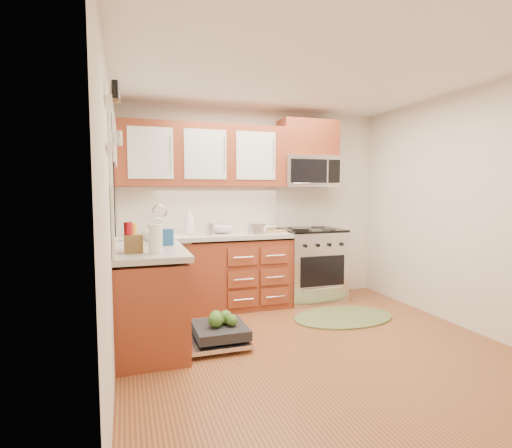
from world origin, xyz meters
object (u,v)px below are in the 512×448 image
object	(u,v)px
range	(311,264)
bowl_b	(222,230)
skillet	(300,230)
bowl_a	(267,228)
sink	(161,247)
rug	(343,317)
upper_cabinets	(203,156)
dishwasher	(216,335)
cutting_board	(276,231)
paper_towel_roll	(156,239)
cup	(261,230)
stock_pot	(257,229)
microwave	(308,172)

from	to	relation	value
range	bowl_b	xyz separation A→B (m)	(-1.19, 0.08, 0.49)
skillet	bowl_a	bearing A→B (deg)	123.93
skillet	bowl_a	xyz separation A→B (m)	(-0.28, 0.42, -0.01)
sink	bowl_a	world-z (taller)	bowl_a
rug	bowl_a	world-z (taller)	bowl_a
upper_cabinets	bowl_b	distance (m)	0.93
dishwasher	cutting_board	distance (m)	1.75
cutting_board	paper_towel_roll	xyz separation A→B (m)	(-1.58, -1.29, 0.11)
rug	cup	xyz separation A→B (m)	(-0.78, 0.63, 0.97)
skillet	bowl_b	world-z (taller)	bowl_b
sink	rug	size ratio (longest dim) A/B	0.52
stock_pot	cutting_board	xyz separation A→B (m)	(0.31, 0.16, -0.06)
sink	rug	world-z (taller)	sink
bowl_a	cutting_board	bearing A→B (deg)	-68.81
dishwasher	skillet	size ratio (longest dim) A/B	3.22
stock_pot	cutting_board	distance (m)	0.35
skillet	cutting_board	size ratio (longest dim) A/B	0.78
paper_towel_roll	range	bearing A→B (deg)	31.53
range	bowl_a	size ratio (longest dim) A/B	3.79
stock_pot	bowl_a	size ratio (longest dim) A/B	0.88
dishwasher	bowl_b	bearing A→B (deg)	73.61
range	dishwasher	distance (m)	1.95
rug	cup	world-z (taller)	cup
microwave	stock_pot	size ratio (longest dim) A/B	3.44
dishwasher	cup	xyz separation A→B (m)	(0.78, 0.95, 0.88)
bowl_a	bowl_b	size ratio (longest dim) A/B	0.89
microwave	bowl_a	size ratio (longest dim) A/B	3.03
dishwasher	range	bearing A→B (deg)	36.27
microwave	cup	distance (m)	1.09
rug	cutting_board	size ratio (longest dim) A/B	4.22
dishwasher	skillet	world-z (taller)	skillet
dishwasher	paper_towel_roll	world-z (taller)	paper_towel_roll
rug	cup	size ratio (longest dim) A/B	9.06
microwave	stock_pot	bearing A→B (deg)	-161.63
cutting_board	stock_pot	bearing A→B (deg)	-153.07
bowl_b	cup	xyz separation A→B (m)	(0.42, -0.26, 0.01)
stock_pot	paper_towel_roll	world-z (taller)	paper_towel_roll
microwave	paper_towel_roll	world-z (taller)	microwave
cup	bowl_a	bearing A→B (deg)	60.47
range	cutting_board	bearing A→B (deg)	179.02
upper_cabinets	microwave	distance (m)	1.42
microwave	paper_towel_roll	distance (m)	2.59
paper_towel_roll	stock_pot	bearing A→B (deg)	41.58
skillet	paper_towel_roll	size ratio (longest dim) A/B	0.87
upper_cabinets	cutting_board	distance (m)	1.31
upper_cabinets	sink	distance (m)	1.21
cup	stock_pot	bearing A→B (deg)	147.90
stock_pot	cup	size ratio (longest dim) A/B	1.69
rug	bowl_a	xyz separation A→B (m)	(-0.58, 0.98, 0.95)
sink	rug	xyz separation A→B (m)	(1.95, -0.80, -0.79)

